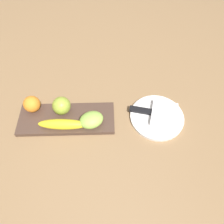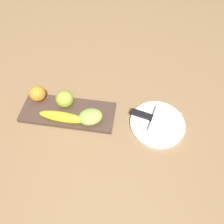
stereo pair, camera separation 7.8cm
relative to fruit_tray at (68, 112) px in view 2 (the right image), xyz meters
name	(u,v)px [view 2 (the right image)]	position (x,y,z in m)	size (l,w,h in m)	color
ground_plane	(67,108)	(-0.02, 0.02, -0.01)	(2.40, 2.40, 0.00)	olive
fruit_tray	(68,112)	(0.00, 0.00, 0.00)	(0.36, 0.14, 0.02)	#49342A
apple	(64,99)	(-0.02, 0.03, 0.04)	(0.07, 0.07, 0.07)	#98AE38
banana	(62,117)	(-0.01, -0.04, 0.03)	(0.18, 0.04, 0.04)	yellow
orange_near_apple	(38,93)	(-0.13, 0.04, 0.04)	(0.06, 0.06, 0.06)	orange
grape_bunch	(90,117)	(0.10, -0.03, 0.03)	(0.09, 0.07, 0.05)	#96BF4E
dinner_plate	(157,124)	(0.35, 0.00, 0.00)	(0.21, 0.21, 0.01)	white
folded_napkin	(165,122)	(0.37, 0.00, 0.01)	(0.10, 0.11, 0.02)	white
knife	(146,115)	(0.30, 0.03, 0.01)	(0.18, 0.06, 0.01)	silver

